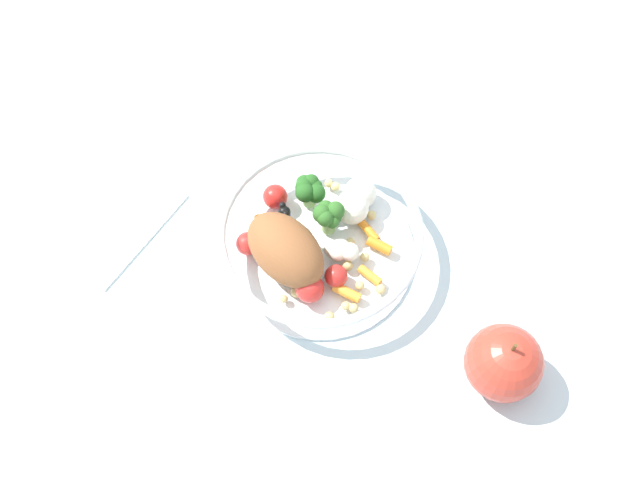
{
  "coord_description": "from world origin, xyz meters",
  "views": [
    {
      "loc": [
        -0.32,
        -0.17,
        0.72
      ],
      "look_at": [
        0.01,
        -0.01,
        0.03
      ],
      "focal_mm": 41.06,
      "sensor_mm": 36.0,
      "label": 1
    }
  ],
  "objects": [
    {
      "name": "ground_plane",
      "position": [
        0.0,
        0.0,
        0.0
      ],
      "size": [
        2.4,
        2.4,
        0.0
      ],
      "primitive_type": "plane",
      "color": "silver"
    },
    {
      "name": "food_container",
      "position": [
        0.01,
        -0.0,
        0.03
      ],
      "size": [
        0.22,
        0.22,
        0.07
      ],
      "color": "white",
      "rests_on": "ground_plane"
    },
    {
      "name": "folded_napkin",
      "position": [
        -0.05,
        0.24,
        0.0
      ],
      "size": [
        0.16,
        0.16,
        0.01
      ],
      "primitive_type": "cube",
      "rotation": [
        0.0,
        0.0,
        -0.14
      ],
      "color": "white",
      "rests_on": "ground_plane"
    },
    {
      "name": "loose_apple",
      "position": [
        -0.04,
        -0.23,
        0.04
      ],
      "size": [
        0.08,
        0.08,
        0.09
      ],
      "color": "#BC3828",
      "rests_on": "ground_plane"
    }
  ]
}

